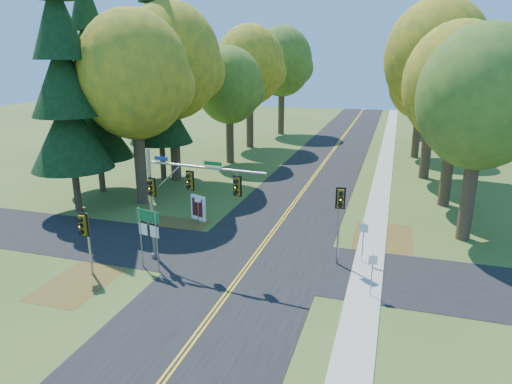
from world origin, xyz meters
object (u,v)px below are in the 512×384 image
(info_kiosk, at_px, (198,208))
(traffic_mast, at_px, (177,193))
(east_signal_pole, at_px, (340,207))
(route_sign_cluster, at_px, (148,227))

(info_kiosk, bearing_deg, traffic_mast, -52.07)
(east_signal_pole, bearing_deg, info_kiosk, 148.00)
(east_signal_pole, height_order, info_kiosk, east_signal_pole)
(east_signal_pole, bearing_deg, traffic_mast, -173.25)
(route_sign_cluster, distance_m, info_kiosk, 7.91)
(east_signal_pole, xyz_separation_m, route_sign_cluster, (-9.36, -3.34, -0.95))
(traffic_mast, bearing_deg, east_signal_pole, 20.77)
(info_kiosk, bearing_deg, east_signal_pole, -1.47)
(route_sign_cluster, xyz_separation_m, info_kiosk, (-0.71, 7.73, -1.51))
(traffic_mast, bearing_deg, route_sign_cluster, -130.77)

